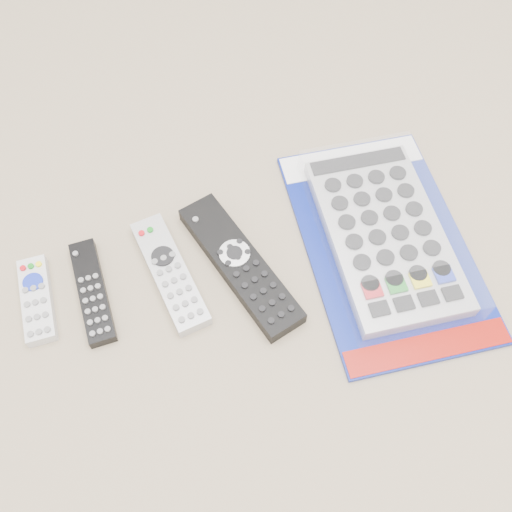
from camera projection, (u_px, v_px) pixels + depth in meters
name	position (u px, v px, depth m)	size (l,w,h in m)	color
remote_small_grey	(37.00, 300.00, 0.78)	(0.05, 0.13, 0.02)	silver
remote_slim_black	(92.00, 292.00, 0.79)	(0.05, 0.16, 0.02)	black
remote_silver_dvd	(170.00, 273.00, 0.80)	(0.06, 0.19, 0.02)	#B5B5BA
remote_large_black	(240.00, 265.00, 0.81)	(0.10, 0.25, 0.03)	black
jumbo_remote_packaged	(385.00, 233.00, 0.82)	(0.29, 0.41, 0.05)	navy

